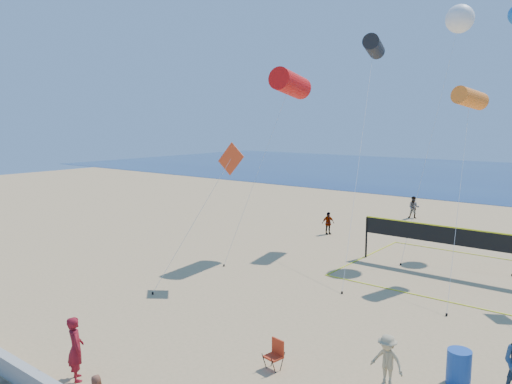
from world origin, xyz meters
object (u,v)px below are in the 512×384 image
Objects in this scene: trash_barrel at (459,367)px; volleyball_net at (445,241)px; woman at (76,348)px; camp_chair at (275,353)px.

volleyball_net reaches higher than trash_barrel.
woman is at bearing -105.99° from volleyball_net.
trash_barrel reaches higher than camp_chair.
trash_barrel is at bearing -118.22° from woman.
camp_chair is 0.12× the size of volleyball_net.
woman is 1.89× the size of camp_chair.
volleyball_net is (0.81, 12.85, 1.04)m from camp_chair.
volleyball_net is at bearing 109.54° from trash_barrel.
trash_barrel is (8.55, 6.40, -0.43)m from woman.
trash_barrel is 0.12× the size of volleyball_net.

